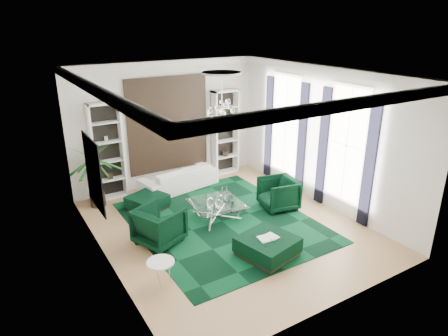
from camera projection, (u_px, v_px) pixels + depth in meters
floor at (228, 227)px, 10.05m from camera, size 6.00×7.00×0.02m
ceiling at (229, 73)px, 8.71m from camera, size 6.00×7.00×0.02m
wall_back at (167, 124)px, 12.18m from camera, size 6.00×0.02×3.80m
wall_front at (341, 214)px, 6.57m from camera, size 6.00×0.02×3.80m
wall_left at (100, 181)px, 7.90m from camera, size 0.02×7.00×3.80m
wall_right at (322, 137)px, 10.85m from camera, size 0.02×7.00×3.80m
crown_molding at (229, 78)px, 8.75m from camera, size 6.00×7.00×0.18m
ceiling_medallion at (222, 73)px, 8.96m from camera, size 0.90×0.90×0.05m
tapestry at (168, 124)px, 12.14m from camera, size 2.50×0.06×2.80m
shelving_left at (107, 152)px, 11.24m from camera, size 0.90×0.38×2.80m
shelving_right at (225, 132)px, 13.15m from camera, size 0.90×0.38×2.80m
painting at (94, 173)px, 8.42m from camera, size 0.04×1.30×1.60m
window_near at (347, 145)px, 10.12m from camera, size 0.03×1.10×2.90m
curtain_near_a at (370, 164)px, 9.57m from camera, size 0.07×0.30×3.25m
curtain_near_b at (323, 147)px, 10.81m from camera, size 0.07×0.30×3.25m
window_far at (286, 125)px, 12.04m from camera, size 0.03×1.10×2.90m
curtain_far_a at (302, 140)px, 11.48m from camera, size 0.07×0.30×3.25m
curtain_far_b at (269, 128)px, 12.73m from camera, size 0.07×0.30×3.25m
rug at (222, 222)px, 10.28m from camera, size 4.20×5.00×0.02m
sofa at (179, 178)px, 12.19m from camera, size 2.53×1.31×0.71m
armchair_left at (159, 225)px, 9.19m from camera, size 1.28×1.26×0.89m
armchair_right at (278, 194)px, 10.91m from camera, size 1.10×1.08×0.86m
coffee_table at (217, 211)px, 10.40m from camera, size 1.35×1.35×0.44m
ottoman_side at (148, 202)px, 10.91m from camera, size 1.18×1.18×0.40m
ottoman_front at (267, 247)px, 8.75m from camera, size 1.32×1.32×0.44m
book at (268, 237)px, 8.67m from camera, size 0.45×0.30×0.03m
side_table at (161, 274)px, 7.76m from camera, size 0.63×0.63×0.52m
palm at (94, 167)px, 10.79m from camera, size 1.65×1.65×2.32m
chandelier at (222, 113)px, 9.28m from camera, size 0.93×0.93×0.70m
table_plant at (233, 200)px, 10.23m from camera, size 0.14×0.12×0.22m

